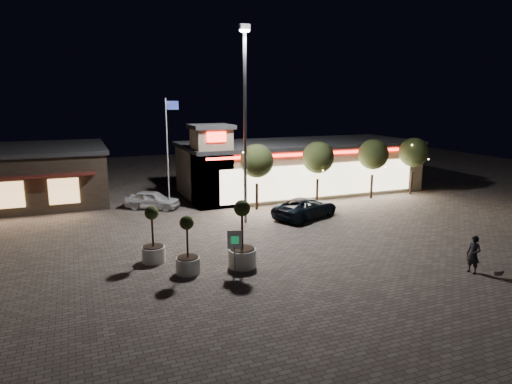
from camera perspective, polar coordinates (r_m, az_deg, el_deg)
name	(u,v)px	position (r m, az deg, el deg)	size (l,w,h in m)	color
ground	(265,268)	(22.27, 1.10, -9.53)	(90.00, 90.00, 0.00)	#6A5E56
retail_building	(295,166)	(39.53, 4.92, 3.25)	(20.40, 8.40, 6.10)	gray
floodlight_pole	(245,114)	(28.93, -1.38, 9.69)	(0.60, 0.40, 12.38)	gray
flagpole	(169,145)	(32.86, -10.87, 5.77)	(0.95, 0.10, 8.00)	white
string_tree_a	(257,161)	(32.75, 0.10, 3.88)	(2.42, 2.42, 4.79)	#332319
string_tree_b	(318,158)	(34.90, 7.76, 4.27)	(2.42, 2.42, 4.79)	#332319
string_tree_c	(373,155)	(37.60, 14.44, 4.55)	(2.42, 2.42, 4.79)	#332319
string_tree_d	(413,152)	(40.08, 19.08, 4.71)	(2.42, 2.42, 4.79)	#332319
pickup_truck	(306,208)	(31.20, 6.23, -1.94)	(2.33, 5.06, 1.41)	black
white_sedan	(152,200)	(34.29, -12.85, -0.95)	(1.61, 4.00, 1.36)	silver
pedestrian	(474,255)	(23.73, 25.55, -7.07)	(0.66, 0.43, 1.80)	black
dog	(500,273)	(23.87, 28.16, -8.90)	(0.45, 0.24, 0.24)	#59514C
planter_left	(153,245)	(23.40, -12.74, -6.45)	(1.17, 1.17, 2.87)	silver
planter_mid	(188,256)	(21.66, -8.53, -7.87)	(1.13, 1.13, 2.78)	silver
planter_right	(242,247)	(22.14, -1.72, -6.84)	(1.36, 1.36, 3.33)	silver
valet_sign	(235,243)	(21.28, -2.68, -6.44)	(0.66, 0.29, 2.07)	gray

